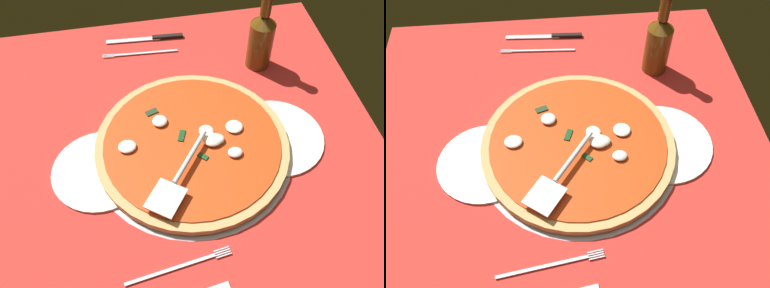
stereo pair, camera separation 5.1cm
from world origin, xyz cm
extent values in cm
cube|color=red|center=(0.00, 0.00, -0.40)|extent=(90.37, 90.37, 0.80)
cylinder|color=#B6B2B5|center=(-2.76, 1.95, 0.46)|extent=(43.68, 43.68, 0.92)
cylinder|color=white|center=(-21.53, 2.56, 0.50)|extent=(21.44, 21.44, 1.00)
cylinder|color=white|center=(17.28, 4.11, 0.50)|extent=(20.18, 20.18, 1.00)
cylinder|color=tan|center=(-2.76, 1.95, 1.68)|extent=(41.82, 41.82, 1.52)
cylinder|color=#C63D12|center=(-2.76, 1.95, 2.59)|extent=(38.13, 38.13, 0.30)
ellipsoid|color=white|center=(11.00, 1.01, 3.26)|extent=(3.86, 3.47, 1.05)
ellipsoid|color=white|center=(3.24, -4.63, 3.32)|extent=(3.32, 3.38, 1.17)
ellipsoid|color=white|center=(5.60, 14.38, 3.22)|extent=(3.53, 3.28, 0.97)
ellipsoid|color=white|center=(-7.14, 2.79, 3.43)|extent=(4.16, 3.66, 1.38)
ellipsoid|color=white|center=(-12.56, 0.44, 3.24)|extent=(3.80, 3.75, 1.01)
ellipsoid|color=silver|center=(-11.00, 6.86, 3.30)|extent=(3.12, 2.71, 1.13)
ellipsoid|color=white|center=(-7.81, 2.80, 3.43)|extent=(3.65, 2.97, 1.38)
ellipsoid|color=white|center=(-6.28, -0.44, 3.17)|extent=(3.24, 3.47, 0.86)
cube|color=#17421E|center=(-4.24, 6.27, 2.89)|extent=(2.42, 2.39, 0.30)
cube|color=#20381D|center=(4.61, -8.00, 2.89)|extent=(3.08, 2.28, 0.30)
cube|color=#124118|center=(-0.85, -0.43, 2.89)|extent=(2.25, 3.30, 0.30)
cube|color=silver|center=(4.94, 15.44, 4.27)|extent=(9.10, 9.31, 0.30)
cylinder|color=silver|center=(-1.39, 6.94, 4.62)|extent=(9.22, 11.90, 1.00)
cube|color=white|center=(3.07, -33.83, 0.30)|extent=(19.85, 13.90, 0.60)
cube|color=silver|center=(3.25, -30.98, 0.73)|extent=(16.76, 1.68, 0.25)
cube|color=silver|center=(13.08, -32.06, 0.73)|extent=(3.01, 0.41, 0.25)
cube|color=silver|center=(13.11, -31.62, 0.73)|extent=(3.01, 0.41, 0.25)
cube|color=silver|center=(13.13, -31.18, 0.73)|extent=(3.01, 0.41, 0.25)
cube|color=black|center=(-3.37, -36.28, 1.00)|extent=(8.41, 1.74, 0.80)
cube|color=silver|center=(6.01, -36.89, 0.73)|extent=(14.68, 2.34, 0.25)
cube|color=white|center=(5.78, 30.92, 0.30)|extent=(19.59, 15.49, 0.60)
cube|color=silver|center=(6.19, 27.98, 0.73)|extent=(16.86, 2.90, 0.25)
cube|color=silver|center=(-3.78, 27.28, 0.73)|extent=(3.00, 0.63, 0.25)
cube|color=silver|center=(-3.72, 26.85, 0.73)|extent=(3.00, 0.63, 0.25)
cube|color=silver|center=(-3.66, 26.41, 0.73)|extent=(3.00, 0.63, 0.25)
cube|color=silver|center=(-3.60, 25.98, 0.73)|extent=(3.00, 0.63, 0.25)
cylinder|color=#58380E|center=(-24.50, -21.68, 6.33)|extent=(6.21, 6.21, 12.65)
cone|color=#58380E|center=(-24.50, -21.68, 13.95)|extent=(6.21, 6.21, 2.59)
cylinder|color=#58380E|center=(-24.50, -21.68, 18.24)|extent=(2.51, 2.51, 5.99)
camera|label=1|loc=(7.55, 55.00, 72.95)|focal=38.69mm
camera|label=2|loc=(2.46, 55.74, 72.95)|focal=38.69mm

